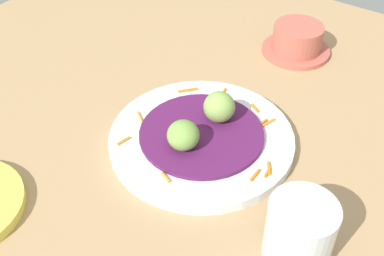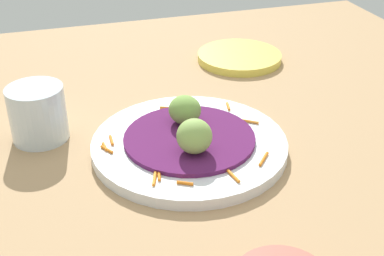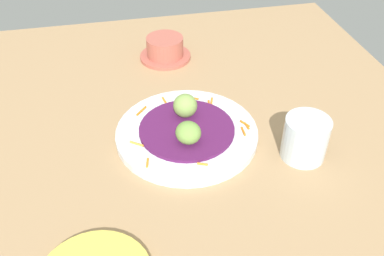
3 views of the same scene
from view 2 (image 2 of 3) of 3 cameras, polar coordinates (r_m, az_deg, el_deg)
The scene contains 8 objects.
table_surface at distance 74.52cm, azimuth 2.47°, elevation -2.00°, with size 110.00×110.00×2.00cm, color tan.
main_plate at distance 71.39cm, azimuth -0.29°, elevation -1.86°, with size 26.76×26.76×1.57cm, color silver.
cabbage_bed at distance 70.82cm, azimuth -0.29°, elevation -1.11°, with size 17.96×17.96×0.61cm, color #51194C.
carrot_garnish at distance 68.57cm, azimuth -0.74°, elevation -2.37°, with size 21.49×22.85×0.40cm.
guac_scoop_left at distance 72.99cm, azimuth -0.79°, elevation 2.01°, with size 4.48×4.65×4.05cm, color #759E47.
guac_scoop_center at distance 66.21cm, azimuth 0.26°, elevation -0.90°, with size 4.61×4.60×4.59cm, color #84A851.
side_plate_small at distance 100.08cm, azimuth 5.21°, elevation 7.76°, with size 15.86×15.86×1.42cm, color #E0CC4C.
water_glass at distance 75.76cm, azimuth -16.55°, elevation 1.55°, with size 7.93×7.93×7.88cm, color silver.
Camera 2 is at (-59.33, 21.49, 40.63)cm, focal length 48.67 mm.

